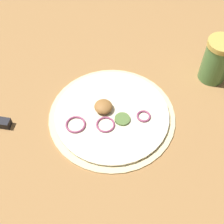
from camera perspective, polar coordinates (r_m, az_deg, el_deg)
ground_plane at (r=0.69m, az=0.00°, el=-0.81°), size 3.00×3.00×0.00m
pizza at (r=0.69m, az=-0.10°, el=-0.54°), size 0.28×0.28×0.03m
spice_jar at (r=0.77m, az=18.60°, el=8.99°), size 0.07×0.07×0.11m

